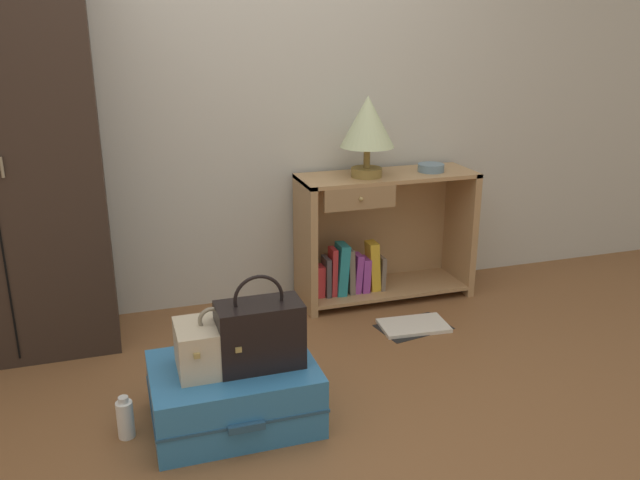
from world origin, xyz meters
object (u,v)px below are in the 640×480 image
table_lamp (368,125)px  train_case (213,346)px  suitcase_large (234,393)px  handbag (260,334)px  bookshelf (377,238)px  bowl (431,168)px  bottle (125,418)px  open_book_on_floor (414,326)px

table_lamp → train_case: 1.57m
suitcase_large → train_case: size_ratio=2.33×
handbag → suitcase_large: bearing=164.2°
handbag → train_case: bearing=169.5°
bookshelf → bowl: (0.30, -0.04, 0.40)m
table_lamp → bottle: 1.92m
suitcase_large → bottle: suitcase_large is taller
train_case → bottle: size_ratio=1.59×
bowl → train_case: 1.78m
bowl → train_case: bearing=-145.2°
bowl → bottle: 2.13m
suitcase_large → handbag: handbag is taller
bowl → suitcase_large: size_ratio=0.23×
train_case → bowl: bearing=34.8°
bottle → open_book_on_floor: bearing=19.8°
train_case → bookshelf: bearing=42.4°
bookshelf → open_book_on_floor: (0.03, -0.46, -0.35)m
bowl → open_book_on_floor: size_ratio=0.37×
bookshelf → bowl: bowl is taller
open_book_on_floor → bowl: bearing=57.2°
bookshelf → handbag: bearing=-131.6°
bookshelf → bowl: size_ratio=6.76×
bowl → handbag: size_ratio=0.39×
suitcase_large → bottle: bearing=176.9°
suitcase_large → handbag: 0.29m
table_lamp → suitcase_large: 1.63m
bookshelf → open_book_on_floor: size_ratio=2.49×
suitcase_large → handbag: (0.11, -0.03, 0.27)m
table_lamp → handbag: size_ratio=1.14×
bookshelf → table_lamp: 0.68m
bookshelf → train_case: size_ratio=3.57×
suitcase_large → bottle: 0.43m
bookshelf → open_book_on_floor: bearing=-86.4°
handbag → open_book_on_floor: size_ratio=0.95×
bookshelf → bottle: size_ratio=5.68×
suitcase_large → train_case: 0.24m
train_case → open_book_on_floor: 1.32m
bookshelf → suitcase_large: bookshelf is taller
bowl → handbag: bowl is taller
suitcase_large → train_case: bearing=177.7°
bowl → handbag: (-1.24, -1.02, -0.37)m
train_case → open_book_on_floor: (1.15, 0.56, -0.34)m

